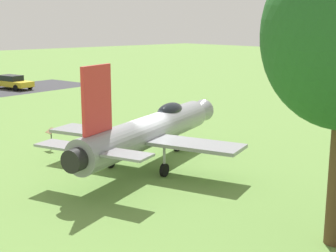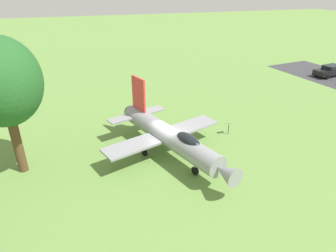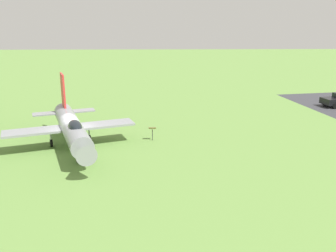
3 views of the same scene
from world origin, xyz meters
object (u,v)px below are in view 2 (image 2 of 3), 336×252
Objects in this scene: display_jet at (171,137)px; info_plaque at (229,125)px; parked_car_black at (330,70)px; shade_tree at (2,83)px.

display_jet reaches higher than info_plaque.
parked_car_black reaches higher than info_plaque.
info_plaque is (2.16, -5.86, -0.89)m from display_jet.
shade_tree is 39.88m from parked_car_black.
display_jet is at bearing 110.24° from info_plaque.
parked_car_black is (12.50, -37.45, -5.61)m from shade_tree.
info_plaque is (0.85, -16.23, -5.54)m from shade_tree.
display_jet reaches higher than parked_car_black.
info_plaque is 0.24× the size of parked_car_black.
parked_car_black is at bearing 97.01° from display_jet.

